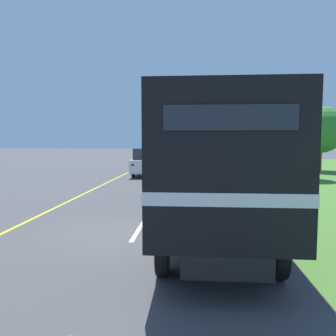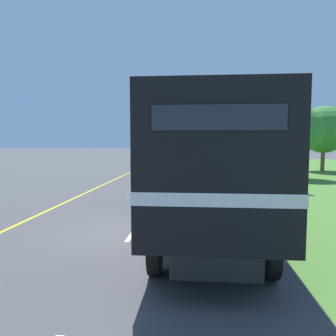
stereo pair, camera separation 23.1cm
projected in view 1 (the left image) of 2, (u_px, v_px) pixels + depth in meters
ground_plane at (137, 233)px, 9.12m from camera, size 200.00×200.00×0.00m
edge_line_yellow at (114, 179)px, 21.80m from camera, size 0.12×52.63×0.01m
centre_dash_near at (139, 228)px, 9.55m from camera, size 0.12×2.60×0.01m
centre_dash_mid_a at (161, 193)px, 16.11m from camera, size 0.12×2.60×0.01m
centre_dash_mid_b at (171, 178)px, 22.67m from camera, size 0.12×2.60×0.01m
centre_dash_far at (176, 170)px, 29.22m from camera, size 0.12×2.60×0.01m
centre_dash_farthest at (179, 164)px, 35.78m from camera, size 0.12×2.60×0.01m
horse_trailer_truck at (213, 164)px, 8.54m from camera, size 2.52×8.39×3.47m
lead_car_white at (146, 162)px, 23.90m from camera, size 1.80×4.22×2.02m
lead_car_red_ahead at (196, 155)px, 37.47m from camera, size 1.80×4.03×1.76m
highway_sign at (280, 152)px, 16.71m from camera, size 1.99×0.09×3.06m
roadside_tree_near at (298, 130)px, 22.19m from camera, size 3.02×3.02×4.81m
roadside_tree_mid at (321, 130)px, 27.61m from camera, size 3.94×3.94×5.48m
delineator_post at (270, 204)px, 10.64m from camera, size 0.08×0.08×0.95m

